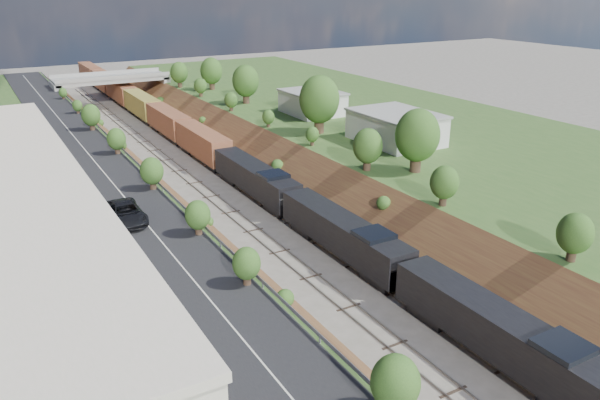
# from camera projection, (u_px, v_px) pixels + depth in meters

# --- Properties ---
(platform_right) EXTENTS (44.00, 180.00, 5.00)m
(platform_right) POSITION_uv_depth(u_px,v_px,m) (410.00, 138.00, 94.47)
(platform_right) COLOR #345724
(platform_right) RESTS_ON ground
(embankment_left) EXTENTS (10.00, 180.00, 10.00)m
(embankment_left) POSITION_uv_depth(u_px,v_px,m) (141.00, 200.00, 74.93)
(embankment_left) COLOR brown
(embankment_left) RESTS_ON ground
(embankment_right) EXTENTS (10.00, 180.00, 10.00)m
(embankment_right) POSITION_uv_depth(u_px,v_px,m) (291.00, 174.00, 85.14)
(embankment_right) COLOR brown
(embankment_right) RESTS_ON ground
(rail_left_track) EXTENTS (1.58, 180.00, 0.18)m
(rail_left_track) POSITION_uv_depth(u_px,v_px,m) (202.00, 189.00, 78.80)
(rail_left_track) COLOR gray
(rail_left_track) RESTS_ON ground
(rail_right_track) EXTENTS (1.58, 180.00, 0.18)m
(rail_right_track) POSITION_uv_depth(u_px,v_px,m) (238.00, 183.00, 81.21)
(rail_right_track) COLOR gray
(rail_right_track) RESTS_ON ground
(road) EXTENTS (8.00, 180.00, 0.10)m
(road) POSITION_uv_depth(u_px,v_px,m) (100.00, 168.00, 71.07)
(road) COLOR black
(road) RESTS_ON platform_left
(guardrail) EXTENTS (0.10, 171.00, 0.70)m
(guardrail) POSITION_uv_depth(u_px,v_px,m) (134.00, 160.00, 72.63)
(guardrail) COLOR #99999E
(guardrail) RESTS_ON platform_left
(overpass) EXTENTS (24.50, 8.30, 7.40)m
(overpass) POSITION_uv_depth(u_px,v_px,m) (111.00, 85.00, 128.71)
(overpass) COLOR gray
(overpass) RESTS_ON ground
(white_building_near) EXTENTS (9.00, 12.00, 4.00)m
(white_building_near) POSITION_uv_depth(u_px,v_px,m) (396.00, 128.00, 81.97)
(white_building_near) COLOR silver
(white_building_near) RESTS_ON platform_right
(white_building_far) EXTENTS (8.00, 10.00, 3.60)m
(white_building_far) POSITION_uv_depth(u_px,v_px,m) (312.00, 103.00, 99.70)
(white_building_far) COLOR silver
(white_building_far) RESTS_ON platform_right
(tree_right_large) EXTENTS (5.25, 5.25, 7.61)m
(tree_right_large) POSITION_uv_depth(u_px,v_px,m) (417.00, 136.00, 68.36)
(tree_right_large) COLOR #473323
(tree_right_large) RESTS_ON platform_right
(tree_left_crest) EXTENTS (2.45, 2.45, 3.55)m
(tree_left_crest) POSITION_uv_depth(u_px,v_px,m) (280.00, 286.00, 39.56)
(tree_left_crest) COLOR #473323
(tree_left_crest) RESTS_ON platform_left
(freight_train) EXTENTS (3.24, 164.51, 4.79)m
(freight_train) POSITION_uv_depth(u_px,v_px,m) (171.00, 123.00, 103.57)
(freight_train) COLOR black
(freight_train) RESTS_ON ground
(suv) EXTENTS (3.12, 6.69, 1.85)m
(suv) POSITION_uv_depth(u_px,v_px,m) (125.00, 213.00, 54.72)
(suv) COLOR black
(suv) RESTS_ON road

